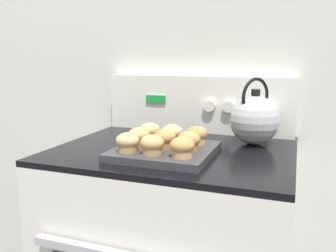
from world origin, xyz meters
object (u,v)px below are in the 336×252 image
Objects in this scene: muffin_r2_c1 at (172,133)px; muffin_r0_c0 at (128,142)px; muffin_r1_c0 at (139,137)px; tea_kettle at (255,119)px; muffin_r0_c2 at (182,147)px; muffin_r2_c0 at (150,131)px; muffin_pan at (164,151)px; muffin_r1_c2 at (189,141)px; muffin_r2_c2 at (197,135)px; muffin_r0_c1 at (152,145)px; muffin_r1_c1 at (164,139)px.

muffin_r0_c0 is at bearing -115.25° from muffin_r2_c1.
muffin_r1_c0 is 0.40m from tea_kettle.
muffin_r2_c0 is at bearing 134.97° from muffin_r0_c2.
muffin_r2_c1 reaches higher than muffin_pan.
tea_kettle reaches higher than muffin_r1_c2.
muffin_r0_c0 is 1.00× the size of muffin_r2_c1.
tea_kettle reaches higher than muffin_r1_c0.
muffin_r2_c1 is 0.30× the size of tea_kettle.
muffin_r2_c2 is (0.00, 0.08, 0.00)m from muffin_r1_c2.
muffin_r0_c1 and muffin_r1_c0 have the same top height.
muffin_r1_c0 is at bearing -179.98° from muffin_r1_c1.
muffin_r2_c0 and muffin_r2_c2 have the same top height.
muffin_pan is at bearing 177.86° from muffin_r1_c2.
muffin_r0_c2 is 0.19m from muffin_r2_c1.
muffin_r2_c1 is at bearing 179.04° from muffin_r2_c2.
muffin_r0_c1 is at bearing -92.07° from muffin_pan.
muffin_r0_c2 and muffin_r1_c2 have the same top height.
muffin_r1_c2 is at bearing 93.61° from muffin_r0_c2.
muffin_pan is 0.12m from muffin_r0_c0.
tea_kettle is at bearing 44.08° from muffin_r1_c1.
muffin_r1_c2 is at bearing -1.69° from muffin_r1_c1.
muffin_pan is 4.20× the size of muffin_r2_c2.
muffin_r1_c1 and muffin_r1_c2 have the same top height.
muffin_r0_c0 reaches higher than muffin_pan.
muffin_r0_c1 is 1.00× the size of muffin_r2_c1.
muffin_r2_c0 is 0.08m from muffin_r2_c1.
muffin_r0_c1 and muffin_r2_c0 have the same top height.
muffin_r1_c0 is at bearing -90.30° from muffin_r2_c0.
muffin_r1_c2 is 1.00× the size of muffin_r2_c2.
muffin_r0_c2 is 0.23m from muffin_r2_c0.
tea_kettle is at bearing 44.20° from muffin_r0_c0.
muffin_r0_c2 reaches higher than muffin_pan.
muffin_r0_c2 is 0.35m from tea_kettle.
muffin_r0_c2 is 1.00× the size of muffin_r1_c2.
muffin_r1_c0 is (-0.00, 0.08, 0.00)m from muffin_r0_c0.
muffin_r0_c1 is at bearing -93.65° from muffin_r1_c1.
muffin_r0_c1 is 1.00× the size of muffin_r2_c2.
muffin_r1_c2 is (0.08, 0.08, 0.00)m from muffin_r0_c1.
muffin_r0_c1 reaches higher than muffin_pan.
muffin_pan is 0.12m from muffin_r2_c0.
muffin_r1_c1 is at bearing -17.05° from muffin_pan.
muffin_r0_c0 is 1.00× the size of muffin_r1_c2.
muffin_r2_c1 is at bearing 91.51° from muffin_pan.
muffin_r1_c2 is at bearing 26.22° from muffin_r0_c0.
muffin_r2_c1 is at bearing 117.77° from muffin_r0_c2.
muffin_r1_c1 and muffin_r2_c1 have the same top height.
muffin_r2_c1 is (0.08, -0.00, 0.00)m from muffin_r2_c0.
muffin_r2_c1 is (-0.00, 0.08, 0.00)m from muffin_r1_c1.
muffin_r2_c0 is at bearing 133.91° from muffin_pan.
muffin_r2_c2 is at bearing 63.04° from muffin_r0_c1.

